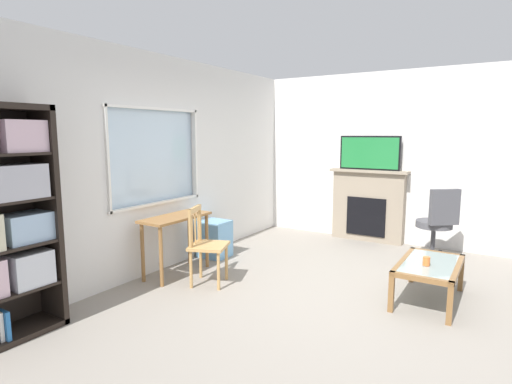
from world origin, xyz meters
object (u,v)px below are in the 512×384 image
sippy_cup (426,261)px  coffee_table (429,268)px  fireplace (368,205)px  tv (370,153)px  desk_under_window (176,227)px  office_chair (438,220)px  plastic_drawer_unit (214,239)px  wooden_chair (206,245)px

sippy_cup → coffee_table: bearing=-7.2°
fireplace → sippy_cup: 2.53m
tv → sippy_cup: (-2.17, -1.26, -0.97)m
desk_under_window → sippy_cup: 2.85m
office_chair → coffee_table: size_ratio=0.99×
plastic_drawer_unit → sippy_cup: plastic_drawer_unit is taller
fireplace → coffee_table: size_ratio=1.22×
desk_under_window → plastic_drawer_unit: bearing=3.5°
fireplace → coffee_table: (-2.08, -1.27, -0.23)m
tv → plastic_drawer_unit: bearing=142.1°
fireplace → office_chair: 1.23m
office_chair → sippy_cup: (-1.67, -0.14, -0.10)m
wooden_chair → tv: (2.89, -1.00, 0.96)m
office_chair → tv: bearing=65.8°
wooden_chair → plastic_drawer_unit: bearing=32.5°
wooden_chair → sippy_cup: size_ratio=10.00×
tv → sippy_cup: tv is taller
office_chair → coffee_table: 1.58m
desk_under_window → wooden_chair: (-0.06, -0.52, -0.13)m
plastic_drawer_unit → tv: (2.01, -1.56, 1.16)m
fireplace → tv: 0.84m
desk_under_window → coffee_table: desk_under_window is taller
sippy_cup → plastic_drawer_unit: bearing=86.6°
fireplace → office_chair: size_ratio=1.23×
wooden_chair → fireplace: fireplace is taller
plastic_drawer_unit → office_chair: size_ratio=0.52×
tv → office_chair: (-0.50, -1.12, -0.87)m
wooden_chair → coffee_table: wooden_chair is taller
desk_under_window → office_chair: (2.33, -2.63, -0.04)m
fireplace → sippy_cup: bearing=-150.2°
plastic_drawer_unit → sippy_cup: (-0.17, -2.82, 0.20)m
coffee_table → plastic_drawer_unit: bearing=88.9°
plastic_drawer_unit → sippy_cup: bearing=-93.4°
coffee_table → desk_under_window: bearing=105.5°
tv → office_chair: size_ratio=0.95×
coffee_table → tv: bearing=31.7°
office_chair → sippy_cup: 1.68m
wooden_chair → plastic_drawer_unit: 1.07m
desk_under_window → tv: bearing=-28.1°
wooden_chair → plastic_drawer_unit: size_ratio=1.75×
office_chair → fireplace: bearing=65.1°
tv → coffee_table: size_ratio=0.94×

